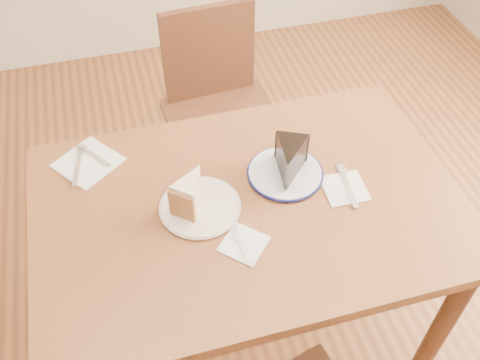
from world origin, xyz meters
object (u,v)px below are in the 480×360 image
chair_far (221,112)px  chocolate_cake (289,163)px  table (246,224)px  plate_cream (200,207)px  plate_navy (285,173)px  carrot_cake (192,192)px

chair_far → chocolate_cake: (0.05, -0.64, 0.31)m
table → plate_cream: plate_cream is taller
table → plate_cream: bearing=173.1°
plate_cream → plate_navy: 0.28m
plate_navy → chocolate_cake: bearing=-72.7°
carrot_cake → chocolate_cake: size_ratio=0.77×
table → chocolate_cake: (0.14, 0.06, 0.16)m
chair_far → carrot_cake: (-0.24, -0.67, 0.31)m
plate_cream → chocolate_cake: 0.28m
table → chocolate_cake: chocolate_cake is taller
plate_cream → chair_far: bearing=71.7°
table → chair_far: 0.73m
chair_far → carrot_cake: chair_far is taller
plate_navy → carrot_cake: (-0.29, -0.04, 0.05)m
chair_far → chocolate_cake: 0.71m
chair_far → plate_cream: size_ratio=4.07×
table → carrot_cake: size_ratio=11.51×
carrot_cake → chocolate_cake: (0.29, 0.03, 0.00)m
plate_cream → plate_navy: (0.27, 0.06, 0.00)m
table → plate_cream: size_ratio=5.48×
chair_far → plate_navy: 0.68m
carrot_cake → plate_cream: bearing=-2.7°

